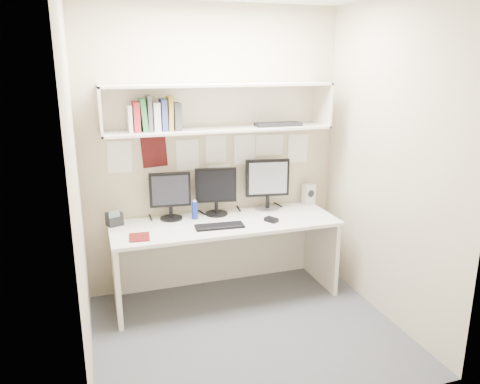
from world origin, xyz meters
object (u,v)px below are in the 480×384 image
object	(u,v)px
desk	(225,259)
monitor_left	(170,194)
desk_phone	(114,219)
monitor_center	(216,189)
speaker	(309,194)
monitor_right	(267,183)
maroon_notebook	(139,237)
keyboard	(219,226)

from	to	relation	value
desk	monitor_left	bearing A→B (deg)	153.64
desk_phone	monitor_left	bearing A→B (deg)	-16.18
monitor_left	desk_phone	world-z (taller)	monitor_left
desk	monitor_center	xyz separation A→B (m)	(-0.02, 0.22, 0.61)
monitor_center	desk_phone	distance (m)	0.94
monitor_center	desk_phone	world-z (taller)	monitor_center
desk	speaker	bearing A→B (deg)	14.86
monitor_right	maroon_notebook	size ratio (longest dim) A/B	2.47
monitor_left	speaker	size ratio (longest dim) A/B	2.12
desk_phone	monitor_center	bearing A→B (deg)	-17.52
desk_phone	maroon_notebook	bearing A→B (deg)	-84.44
monitor_right	desk_phone	xyz separation A→B (m)	(-1.43, -0.03, -0.20)
desk	monitor_right	world-z (taller)	monitor_right
desk	desk_phone	bearing A→B (deg)	168.34
monitor_left	desk_phone	bearing A→B (deg)	-171.34
desk	monitor_center	world-z (taller)	monitor_center
monitor_right	monitor_left	bearing A→B (deg)	-171.89
maroon_notebook	speaker	bearing A→B (deg)	19.30
maroon_notebook	desk_phone	bearing A→B (deg)	120.00
monitor_right	desk_phone	bearing A→B (deg)	-170.87
maroon_notebook	desk_phone	xyz separation A→B (m)	(-0.17, 0.37, 0.05)
monitor_center	monitor_right	distance (m)	0.51
monitor_center	keyboard	bearing A→B (deg)	-91.24
keyboard	maroon_notebook	distance (m)	0.68
speaker	monitor_center	bearing A→B (deg)	172.97
keyboard	desk_phone	bearing A→B (deg)	162.67
keyboard	speaker	distance (m)	1.10
maroon_notebook	desk_phone	world-z (taller)	desk_phone
monitor_left	speaker	distance (m)	1.39
desk	keyboard	bearing A→B (deg)	-122.79
maroon_notebook	desk_phone	distance (m)	0.41
desk	monitor_right	size ratio (longest dim) A/B	4.10
desk	keyboard	size ratio (longest dim) A/B	4.80
desk	monitor_left	world-z (taller)	monitor_left
monitor_left	keyboard	distance (m)	0.55
speaker	maroon_notebook	distance (m)	1.76
monitor_right	speaker	bearing A→B (deg)	11.94
keyboard	desk_phone	xyz separation A→B (m)	(-0.85, 0.33, 0.05)
monitor_right	speaker	xyz separation A→B (m)	(0.45, 0.03, -0.16)
monitor_center	keyboard	distance (m)	0.43
monitor_left	monitor_center	xyz separation A→B (m)	(0.42, -0.00, 0.01)
monitor_center	speaker	size ratio (longest dim) A/B	2.18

